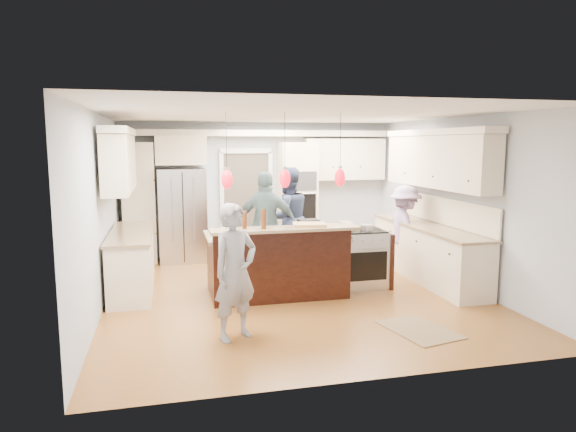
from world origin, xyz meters
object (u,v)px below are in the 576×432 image
refrigerator (183,215)px  island_range (361,258)px  kitchen_island (277,262)px  person_far_left (287,218)px  person_bar_end (235,272)px

refrigerator → island_range: size_ratio=1.96×
kitchen_island → person_far_left: (0.53, 1.51, 0.44)m
refrigerator → person_far_left: person_far_left is taller
kitchen_island → island_range: 1.41m
island_range → kitchen_island: bearing=-176.9°
kitchen_island → island_range: (1.41, 0.08, -0.03)m
person_bar_end → person_far_left: size_ratio=0.86×
kitchen_island → island_range: size_ratio=2.28×
kitchen_island → person_bar_end: (-0.85, -1.68, 0.31)m
refrigerator → kitchen_island: 2.91m
person_bar_end → person_far_left: 3.48m
refrigerator → person_far_left: bearing=-30.0°
person_bar_end → person_far_left: bearing=37.8°
island_range → person_bar_end: person_bar_end is taller
island_range → person_bar_end: size_ratio=0.57×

